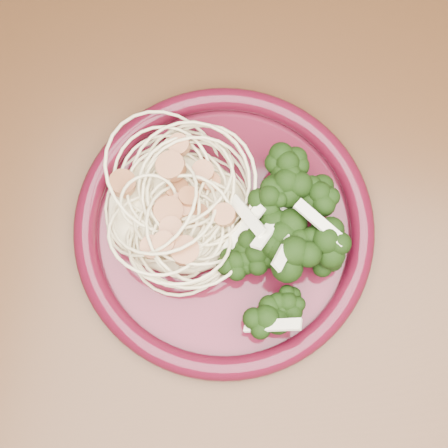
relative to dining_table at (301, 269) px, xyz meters
The scene contains 6 objects.
dining_table is the anchor object (origin of this frame).
dinner_plate 0.13m from the dining_table, behind, with size 0.28×0.28×0.02m.
spaghetti_pile 0.17m from the dining_table, behind, with size 0.12×0.11×0.03m, color beige.
scallop_cluster 0.19m from the dining_table, behind, with size 0.12×0.12×0.04m, color #A96A3F, non-canonical shape.
broccoli_pile 0.13m from the dining_table, behind, with size 0.08×0.14×0.05m, color black.
onion_garnish 0.16m from the dining_table, behind, with size 0.06×0.09×0.05m, color #F5F0CD, non-canonical shape.
Camera 1 is at (-0.05, -0.13, 1.28)m, focal length 50.00 mm.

